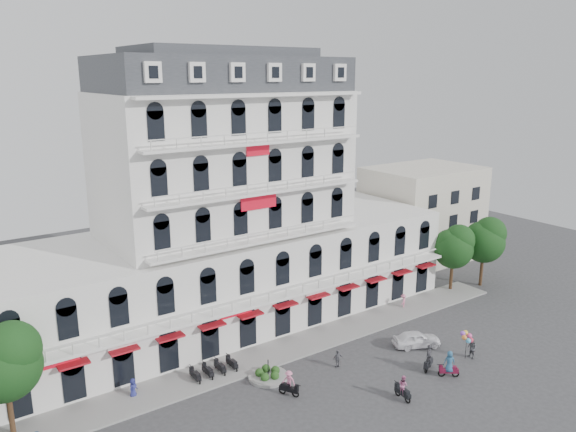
% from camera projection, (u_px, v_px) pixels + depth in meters
% --- Properties ---
extents(ground, '(120.00, 120.00, 0.00)m').
position_uv_depth(ground, '(346.00, 400.00, 41.62)').
color(ground, '#38383A').
rests_on(ground, ground).
extents(sidewalk, '(53.00, 4.00, 0.16)m').
position_uv_depth(sidewalk, '(278.00, 352.00, 48.74)').
color(sidewalk, gray).
rests_on(sidewalk, ground).
extents(main_building, '(45.00, 15.00, 25.80)m').
position_uv_depth(main_building, '(225.00, 221.00, 53.45)').
color(main_building, silver).
rests_on(main_building, ground).
extents(flank_building_east, '(14.00, 10.00, 12.00)m').
position_uv_depth(flank_building_east, '(422.00, 213.00, 72.72)').
color(flank_building_east, beige).
rests_on(flank_building_east, ground).
extents(traffic_island, '(3.20, 3.20, 1.60)m').
position_uv_depth(traffic_island, '(268.00, 375.00, 44.65)').
color(traffic_island, gray).
rests_on(traffic_island, ground).
extents(parked_scooter_row, '(4.40, 1.80, 1.10)m').
position_uv_depth(parked_scooter_row, '(214.00, 375.00, 45.07)').
color(parked_scooter_row, black).
rests_on(parked_scooter_row, ground).
extents(tree_west_inner, '(4.76, 4.76, 8.25)m').
position_uv_depth(tree_west_inner, '(4.00, 360.00, 36.08)').
color(tree_west_inner, '#382314').
rests_on(tree_west_inner, ground).
extents(tree_east_inner, '(4.40, 4.37, 7.57)m').
position_uv_depth(tree_east_inner, '(454.00, 245.00, 61.65)').
color(tree_east_inner, '#382314').
rests_on(tree_east_inner, ground).
extents(tree_east_outer, '(4.65, 4.65, 8.05)m').
position_uv_depth(tree_east_outer, '(485.00, 239.00, 63.00)').
color(tree_east_outer, '#382314').
rests_on(tree_east_outer, ground).
extents(parked_car, '(4.53, 3.29, 1.43)m').
position_uv_depth(parked_car, '(417.00, 339.00, 49.70)').
color(parked_car, white).
rests_on(parked_car, ground).
extents(rider_southwest, '(0.63, 1.70, 1.97)m').
position_uv_depth(rider_southwest, '(403.00, 387.00, 41.55)').
color(rider_southwest, black).
rests_on(rider_southwest, ground).
extents(rider_east, '(1.42, 1.19, 2.24)m').
position_uv_depth(rider_east, '(449.00, 364.00, 44.61)').
color(rider_east, maroon).
rests_on(rider_east, ground).
extents(rider_northeast, '(1.60, 0.93, 2.25)m').
position_uv_depth(rider_northeast, '(429.00, 357.00, 45.66)').
color(rider_northeast, black).
rests_on(rider_northeast, ground).
extents(rider_center, '(1.04, 1.54, 2.06)m').
position_uv_depth(rider_center, '(289.00, 383.00, 42.01)').
color(rider_center, black).
rests_on(rider_center, ground).
extents(pedestrian_left, '(0.89, 0.82, 1.52)m').
position_uv_depth(pedestrian_left, '(133.00, 388.00, 41.87)').
color(pedestrian_left, navy).
rests_on(pedestrian_left, ground).
extents(pedestrian_mid, '(0.94, 0.51, 1.53)m').
position_uv_depth(pedestrian_mid, '(338.00, 359.00, 46.19)').
color(pedestrian_mid, '#5D5D64').
rests_on(pedestrian_mid, ground).
extents(pedestrian_right, '(1.13, 0.96, 1.52)m').
position_uv_depth(pedestrian_right, '(403.00, 301.00, 57.85)').
color(pedestrian_right, pink).
rests_on(pedestrian_right, ground).
extents(balloon_vendor, '(1.36, 1.30, 2.45)m').
position_uv_depth(balloon_vendor, '(470.00, 345.00, 47.48)').
color(balloon_vendor, '#585A60').
rests_on(balloon_vendor, ground).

